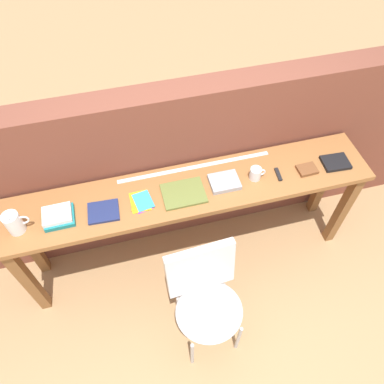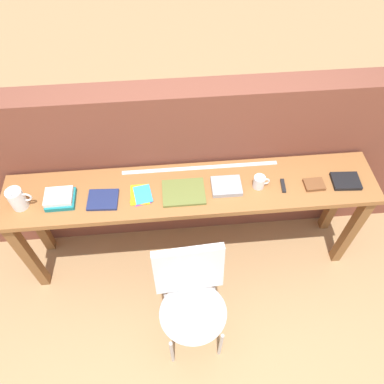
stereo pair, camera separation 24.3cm
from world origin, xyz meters
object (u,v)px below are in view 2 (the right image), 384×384
Objects in this scene: pitcher_white at (17,199)px; magazine_cycling at (103,200)px; chair_white_moulded at (192,298)px; leather_journal_brown at (314,185)px; book_open_centre at (184,192)px; book_stack_leftmost at (60,198)px; multitool_folded at (283,186)px; pamphlet_pile_colourful at (141,195)px; book_repair_rightmost at (346,181)px; mug at (259,182)px.

magazine_cycling is at bearing -0.29° from pitcher_white.
chair_white_moulded is 6.86× the size of leather_journal_brown.
leather_journal_brown is at bearing -0.77° from book_open_centre.
leather_journal_brown is at bearing 3.24° from magazine_cycling.
book_stack_leftmost is 1.66m from leather_journal_brown.
chair_white_moulded is 1.10m from leather_journal_brown.
pitcher_white is 0.95× the size of magazine_cycling.
chair_white_moulded is at bearing -139.12° from multitool_folded.
book_stack_leftmost is 0.52m from pamphlet_pile_colourful.
multitool_folded is 0.60× the size of book_repair_rightmost.
multitool_folded is at bearing -0.61° from pamphlet_pile_colourful.
multitool_folded is (1.19, 0.01, -0.00)m from magazine_cycling.
mug is (0.50, 0.01, 0.04)m from book_open_centre.
book_repair_rightmost is (1.37, -0.01, 0.01)m from pamphlet_pile_colourful.
pitcher_white is 0.66× the size of book_open_centre.
pamphlet_pile_colourful is (0.24, 0.02, -0.00)m from magazine_cycling.
pitcher_white reaches higher than mug.
multitool_folded is 0.21m from leather_journal_brown.
book_open_centre is (0.79, -0.01, -0.02)m from book_stack_leftmost.
pamphlet_pile_colourful is 0.96× the size of book_repair_rightmost.
leather_journal_brown is (0.37, -0.03, -0.03)m from mug.
pitcher_white is at bearing -177.02° from magazine_cycling.
pamphlet_pile_colourful is 0.63× the size of book_open_centre.
book_stack_leftmost is 0.67× the size of book_open_centre.
pitcher_white is 1.00× the size of book_repair_rightmost.
leather_journal_brown is (1.39, -0.00, 0.00)m from magazine_cycling.
magazine_cycling is 1.76× the size of mug.
leather_journal_brown reaches higher than pamphlet_pile_colourful.
pamphlet_pile_colourful is 1.15m from leather_journal_brown.
chair_white_moulded is at bearing -89.68° from book_open_centre.
leather_journal_brown is (0.87, 0.56, 0.37)m from chair_white_moulded.
leather_journal_brown is (1.15, -0.02, 0.01)m from pamphlet_pile_colourful.
mug is 0.17m from multitool_folded.
magazine_cycling and book_open_centre have the same top height.
magazine_cycling is 0.70× the size of book_open_centre.
leather_journal_brown is at bearing -4.45° from mug.
pitcher_white is (-1.04, 0.56, 0.43)m from chair_white_moulded.
book_stack_leftmost is at bearing 179.68° from book_open_centre.
mug is at bearing 49.68° from chair_white_moulded.
leather_journal_brown reaches higher than multitool_folded.
pamphlet_pile_colourful is at bearing 115.66° from chair_white_moulded.
book_open_centre is at bearing 0.63° from pitcher_white.
multitool_folded is at bearing 0.28° from pitcher_white.
chair_white_moulded is 4.87× the size of book_repair_rightmost.
pitcher_white is at bearing 151.54° from chair_white_moulded.
magazine_cycling is (0.52, -0.00, -0.07)m from pitcher_white.
book_stack_leftmost reaches higher than pamphlet_pile_colourful.
mug reaches higher than magazine_cycling.
pitcher_white reaches higher than leather_journal_brown.
leather_journal_brown is at bearing -0.10° from pitcher_white.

